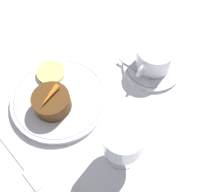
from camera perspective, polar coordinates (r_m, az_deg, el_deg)
The scene contains 10 objects.
ground_plane at distance 0.60m, azimuth -6.06°, elevation -2.40°, with size 3.00×3.00×0.00m, color white.
dinner_plate at distance 0.61m, azimuth -11.37°, elevation -0.46°, with size 0.22×0.22×0.01m.
saucer at distance 0.66m, azimuth 8.81°, elevation 6.43°, with size 0.15×0.15×0.01m.
coffee_cup at distance 0.63m, azimuth 9.18°, elevation 8.39°, with size 0.11×0.09×0.06m.
spoon at distance 0.63m, azimuth 6.61°, elevation 4.60°, with size 0.02×0.12×0.00m.
wine_glass at distance 0.47m, azimuth 2.50°, elevation -9.45°, with size 0.08×0.08×0.13m.
fork at distance 0.58m, azimuth -19.28°, elevation -13.43°, with size 0.04×0.18×0.01m.
dessert_cake at distance 0.58m, azimuth -12.96°, elevation -1.27°, with size 0.08×0.08×0.04m.
carrot_garnish at distance 0.56m, azimuth -13.49°, elevation 0.01°, with size 0.06×0.02×0.01m.
pineapple_slice at distance 0.64m, azimuth -13.15°, elevation 4.95°, with size 0.07×0.07×0.01m.
Camera 1 is at (0.17, 0.22, 0.53)m, focal length 42.00 mm.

